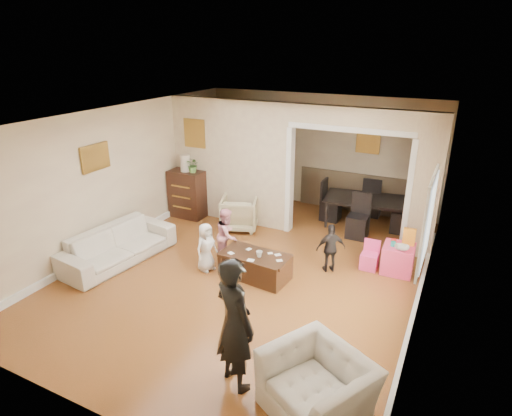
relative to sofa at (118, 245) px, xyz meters
The scene contains 27 objects.
floor 2.39m from the sofa, 19.53° to the left, with size 7.00×7.00×0.00m, color #975127.
partition_left 2.91m from the sofa, 71.63° to the left, with size 2.75×0.18×2.60m, color beige.
partition_right 5.47m from the sofa, 28.83° to the left, with size 0.55×0.18×2.60m, color beige.
partition_header 4.73m from the sofa, 37.86° to the left, with size 2.22×0.18×0.35m, color beige.
window_pane 5.14m from the sofa, ahead, with size 0.03×0.95×1.10m, color white.
framed_art_partition 2.93m from the sofa, 89.17° to the left, with size 0.45×0.03×0.55m, color brown.
framed_art_sofa_wall 1.58m from the sofa, 157.82° to the left, with size 0.03×0.55×0.40m, color brown.
framed_art_alcove 5.57m from the sofa, 51.76° to the left, with size 0.45×0.03×0.55m, color brown.
sofa is the anchor object (origin of this frame).
armchair_back 2.53m from the sofa, 60.49° to the left, with size 0.73×0.75×0.68m, color tan.
armchair_front 4.56m from the sofa, 21.12° to the right, with size 1.04×0.91×0.68m, color beige.
dresser 2.30m from the sofa, 92.58° to the left, with size 0.76×0.43×1.05m, color black.
table_lamp 2.47m from the sofa, 92.58° to the left, with size 0.22×0.22×0.36m, color beige.
potted_plant 2.46m from the sofa, 87.56° to the left, with size 0.29×0.26×0.33m, color #477132.
coffee_table 2.50m from the sofa, 13.09° to the left, with size 1.12×0.56×0.42m, color #392012.
coffee_cup 2.59m from the sofa, 11.51° to the left, with size 0.11×0.11×0.10m, color beige.
play_table 4.86m from the sofa, 21.70° to the left, with size 0.50×0.50×0.48m, color #FF437B.
cereal_box 5.02m from the sofa, 22.25° to the left, with size 0.20×0.07×0.30m, color yellow.
cyan_cup 4.76m from the sofa, 21.58° to the left, with size 0.08×0.08×0.08m, color #24B5A9.
toy_block 4.80m from the sofa, 23.56° to the left, with size 0.08×0.06×0.05m, color red.
play_bowl 4.87m from the sofa, 20.16° to the left, with size 0.24×0.24×0.06m, color silver.
dining_table 5.01m from the sofa, 44.66° to the left, with size 1.71×0.95×0.60m, color black.
adult_person 3.72m from the sofa, 26.73° to the right, with size 0.59×0.38×1.61m, color black.
child_kneel_a 1.64m from the sofa, 14.72° to the left, with size 0.42×0.27×0.85m, color white.
child_kneel_b 1.95m from the sofa, 26.56° to the left, with size 0.48×0.37×0.99m, color pink.
child_toddler 3.72m from the sofa, 20.70° to the left, with size 0.50×0.21×0.85m, color black.
craft_papers 2.57m from the sofa, 12.30° to the left, with size 0.94×0.48×0.00m.
Camera 1 is at (2.99, -5.82, 3.67)m, focal length 30.06 mm.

